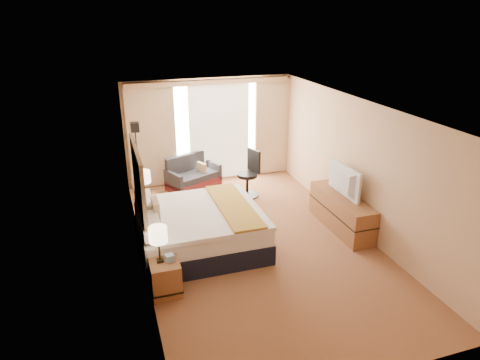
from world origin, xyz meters
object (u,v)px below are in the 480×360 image
object	(u,v)px
desk_chair	(249,176)
nightstand_right	(147,210)
media_dresser	(341,212)
floor_lamp	(137,148)
lamp_left	(158,235)
loveseat	(193,177)
lamp_right	(143,177)
nightstand_left	(165,277)
bed	(199,229)
television	(340,181)

from	to	relation	value
desk_chair	nightstand_right	bearing A→B (deg)	175.49
media_dresser	floor_lamp	distance (m)	4.50
nightstand_right	lamp_left	bearing A→B (deg)	-91.28
nightstand_right	lamp_left	world-z (taller)	lamp_left
media_dresser	lamp_left	size ratio (longest dim) A/B	3.05
loveseat	floor_lamp	bearing A→B (deg)	-176.11
media_dresser	lamp_right	distance (m)	4.03
nightstand_left	loveseat	distance (m)	4.29
nightstand_left	lamp_right	world-z (taller)	lamp_right
nightstand_left	media_dresser	xyz separation A→B (m)	(3.70, 1.05, 0.07)
nightstand_right	bed	xyz separation A→B (m)	(0.81, -1.33, 0.12)
nightstand_left	loveseat	world-z (taller)	loveseat
media_dresser	desk_chair	world-z (taller)	desk_chair
nightstand_left	nightstand_right	xyz separation A→B (m)	(0.00, 2.50, 0.00)
floor_lamp	desk_chair	xyz separation A→B (m)	(2.51, -0.18, -0.87)
desk_chair	nightstand_left	bearing A→B (deg)	-147.65
desk_chair	lamp_left	xyz separation A→B (m)	(-2.53, -3.14, 0.51)
nightstand_left	desk_chair	bearing A→B (deg)	52.01
loveseat	bed	bearing A→B (deg)	-124.64
nightstand_left	lamp_left	bearing A→B (deg)	152.50
television	loveseat	bearing A→B (deg)	37.50
bed	floor_lamp	bearing A→B (deg)	111.02
media_dresser	loveseat	bearing A→B (deg)	128.25
nightstand_left	media_dresser	size ratio (longest dim) A/B	0.31
bed	lamp_right	world-z (taller)	lamp_right
television	nightstand_left	bearing A→B (deg)	106.30
lamp_right	television	xyz separation A→B (m)	(3.66, -1.34, -0.01)
lamp_right	floor_lamp	bearing A→B (deg)	91.21
lamp_left	television	distance (m)	3.87
nightstand_left	bed	xyz separation A→B (m)	(0.81, 1.17, 0.12)
nightstand_left	television	size ratio (longest dim) A/B	0.52
nightstand_right	loveseat	distance (m)	2.06
lamp_right	television	distance (m)	3.90
desk_chair	media_dresser	bearing A→B (deg)	-79.66
media_dresser	loveseat	world-z (taller)	loveseat
media_dresser	bed	world-z (taller)	bed
loveseat	television	world-z (taller)	television
media_dresser	bed	bearing A→B (deg)	177.66
floor_lamp	nightstand_right	bearing A→B (deg)	-87.98
television	lamp_right	bearing A→B (deg)	68.98
nightstand_right	desk_chair	bearing A→B (deg)	15.14
nightstand_right	lamp_left	size ratio (longest dim) A/B	0.93
nightstand_left	nightstand_right	distance (m)	2.50
lamp_left	television	bearing A→B (deg)	16.57
lamp_left	loveseat	bearing A→B (deg)	71.44
loveseat	lamp_left	xyz separation A→B (m)	(-1.36, -4.06, 0.74)
media_dresser	bed	distance (m)	2.89
nightstand_left	bed	size ratio (longest dim) A/B	0.25
lamp_left	television	xyz separation A→B (m)	(3.71, 1.10, -0.00)
desk_chair	lamp_right	size ratio (longest dim) A/B	1.85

